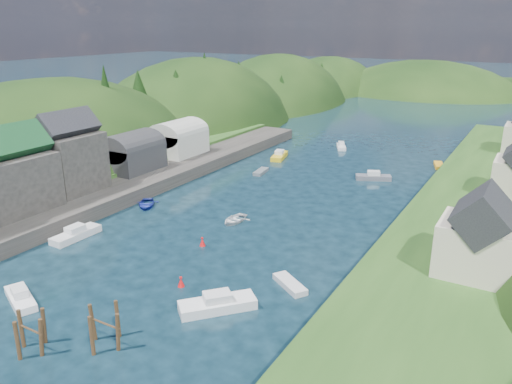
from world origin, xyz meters
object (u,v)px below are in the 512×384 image
Objects in this scene: channel_buoy_near at (181,282)px; channel_buoy_far at (202,242)px; piling_cluster_far at (105,330)px; piling_cluster_near at (31,336)px.

channel_buoy_far is (-3.78, 8.73, 0.00)m from channel_buoy_near.
channel_buoy_near is at bearing 93.80° from piling_cluster_far.
piling_cluster_near is at bearing -105.00° from channel_buoy_near.
channel_buoy_far is (-4.47, 19.10, -0.87)m from piling_cluster_far.
piling_cluster_near is 0.99× the size of piling_cluster_far.
piling_cluster_near is 5.59m from piling_cluster_far.
channel_buoy_near is (-0.69, 10.38, -0.87)m from piling_cluster_far.
channel_buoy_near is 9.51m from channel_buoy_far.
piling_cluster_far is 3.49× the size of channel_buoy_near.
channel_buoy_near is at bearing -66.56° from channel_buoy_far.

